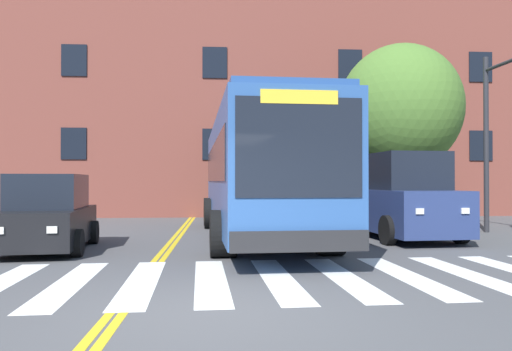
{
  "coord_description": "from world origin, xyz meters",
  "views": [
    {
      "loc": [
        0.13,
        -6.22,
        1.63
      ],
      "look_at": [
        1.07,
        7.32,
        1.78
      ],
      "focal_mm": 35.0,
      "sensor_mm": 36.0,
      "label": 1
    }
  ],
  "objects_px": {
    "car_navy_far_lane": "(400,198)",
    "street_tree_curbside_large": "(399,110)",
    "car_black_near_lane": "(48,216)",
    "car_teal_behind_bus": "(239,193)",
    "traffic_light_near_corner": "(508,110)",
    "city_bus": "(256,172)",
    "traffic_light_overhead": "(269,137)"
  },
  "relations": [
    {
      "from": "car_navy_far_lane",
      "to": "street_tree_curbside_large",
      "type": "bearing_deg",
      "value": 70.3
    },
    {
      "from": "car_black_near_lane",
      "to": "traffic_light_overhead",
      "type": "distance_m",
      "value": 7.27
    },
    {
      "from": "car_navy_far_lane",
      "to": "traffic_light_overhead",
      "type": "xyz_separation_m",
      "value": [
        -3.58,
        2.11,
        1.93
      ]
    },
    {
      "from": "street_tree_curbside_large",
      "to": "car_teal_behind_bus",
      "type": "bearing_deg",
      "value": 132.67
    },
    {
      "from": "car_teal_behind_bus",
      "to": "traffic_light_overhead",
      "type": "height_order",
      "value": "traffic_light_overhead"
    },
    {
      "from": "car_black_near_lane",
      "to": "car_navy_far_lane",
      "type": "relative_size",
      "value": 0.79
    },
    {
      "from": "car_navy_far_lane",
      "to": "car_teal_behind_bus",
      "type": "xyz_separation_m",
      "value": [
        -4.25,
        9.88,
        -0.06
      ]
    },
    {
      "from": "city_bus",
      "to": "car_black_near_lane",
      "type": "bearing_deg",
      "value": -153.27
    },
    {
      "from": "car_black_near_lane",
      "to": "car_teal_behind_bus",
      "type": "xyz_separation_m",
      "value": [
        4.92,
        11.84,
        0.25
      ]
    },
    {
      "from": "car_black_near_lane",
      "to": "traffic_light_overhead",
      "type": "xyz_separation_m",
      "value": [
        5.58,
        4.07,
        2.25
      ]
    },
    {
      "from": "car_navy_far_lane",
      "to": "car_teal_behind_bus",
      "type": "bearing_deg",
      "value": 113.26
    },
    {
      "from": "traffic_light_near_corner",
      "to": "city_bus",
      "type": "bearing_deg",
      "value": 177.24
    },
    {
      "from": "car_navy_far_lane",
      "to": "city_bus",
      "type": "bearing_deg",
      "value": 171.81
    },
    {
      "from": "city_bus",
      "to": "car_teal_behind_bus",
      "type": "xyz_separation_m",
      "value": [
        -0.15,
        9.29,
        -0.81
      ]
    },
    {
      "from": "car_navy_far_lane",
      "to": "traffic_light_near_corner",
      "type": "relative_size",
      "value": 0.87
    },
    {
      "from": "car_black_near_lane",
      "to": "street_tree_curbside_large",
      "type": "relative_size",
      "value": 0.58
    },
    {
      "from": "city_bus",
      "to": "traffic_light_near_corner",
      "type": "distance_m",
      "value": 7.71
    },
    {
      "from": "car_black_near_lane",
      "to": "car_navy_far_lane",
      "type": "bearing_deg",
      "value": 12.07
    },
    {
      "from": "car_teal_behind_bus",
      "to": "traffic_light_overhead",
      "type": "bearing_deg",
      "value": -85.12
    },
    {
      "from": "car_black_near_lane",
      "to": "city_bus",
      "type": "bearing_deg",
      "value": 26.73
    },
    {
      "from": "car_teal_behind_bus",
      "to": "traffic_light_overhead",
      "type": "distance_m",
      "value": 8.05
    },
    {
      "from": "car_navy_far_lane",
      "to": "traffic_light_near_corner",
      "type": "distance_m",
      "value": 4.26
    },
    {
      "from": "car_black_near_lane",
      "to": "traffic_light_near_corner",
      "type": "distance_m",
      "value": 13.06
    },
    {
      "from": "car_teal_behind_bus",
      "to": "traffic_light_near_corner",
      "type": "distance_m",
      "value": 12.58
    },
    {
      "from": "city_bus",
      "to": "street_tree_curbside_large",
      "type": "bearing_deg",
      "value": 30.44
    },
    {
      "from": "traffic_light_near_corner",
      "to": "traffic_light_overhead",
      "type": "height_order",
      "value": "traffic_light_near_corner"
    },
    {
      "from": "city_bus",
      "to": "traffic_light_overhead",
      "type": "xyz_separation_m",
      "value": [
        0.52,
        1.52,
        1.18
      ]
    },
    {
      "from": "car_navy_far_lane",
      "to": "car_teal_behind_bus",
      "type": "distance_m",
      "value": 10.76
    },
    {
      "from": "car_black_near_lane",
      "to": "street_tree_curbside_large",
      "type": "distance_m",
      "value": 12.48
    },
    {
      "from": "traffic_light_near_corner",
      "to": "street_tree_curbside_large",
      "type": "bearing_deg",
      "value": 119.43
    },
    {
      "from": "city_bus",
      "to": "car_teal_behind_bus",
      "type": "relative_size",
      "value": 2.47
    },
    {
      "from": "city_bus",
      "to": "traffic_light_overhead",
      "type": "distance_m",
      "value": 1.99
    }
  ]
}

